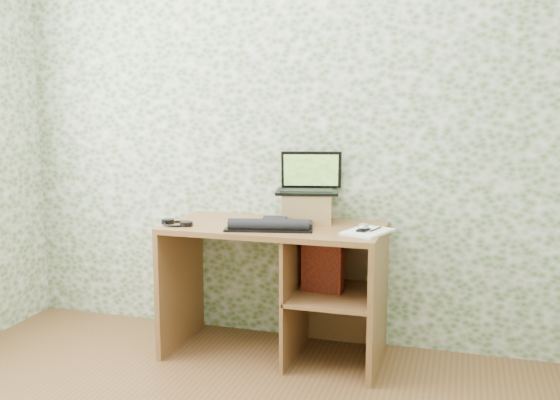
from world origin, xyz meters
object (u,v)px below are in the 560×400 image
(riser, at_px, (307,208))
(laptop, at_px, (309,183))
(desk, at_px, (289,272))
(notepad, at_px, (368,232))
(keyboard, at_px, (272,225))

(riser, bearing_deg, laptop, 90.00)
(riser, xyz_separation_m, laptop, (0.00, 0.04, 0.14))
(desk, bearing_deg, riser, 58.47)
(desk, xyz_separation_m, notepad, (0.45, -0.09, 0.28))
(laptop, relative_size, notepad, 1.45)
(riser, bearing_deg, notepad, -28.37)
(desk, xyz_separation_m, laptop, (0.07, 0.15, 0.49))
(desk, bearing_deg, notepad, -11.25)
(keyboard, height_order, notepad, keyboard)
(riser, relative_size, keyboard, 0.57)
(notepad, bearing_deg, laptop, 167.83)
(laptop, height_order, notepad, laptop)
(laptop, bearing_deg, desk, -127.42)
(desk, xyz_separation_m, keyboard, (-0.06, -0.13, 0.29))
(desk, relative_size, notepad, 4.44)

